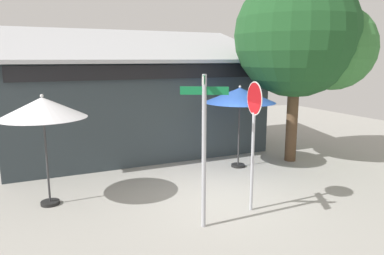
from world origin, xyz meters
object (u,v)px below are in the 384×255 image
at_px(patio_umbrella_ivory_left, 43,109).
at_px(patio_umbrella_royal_blue_center, 240,96).
at_px(shade_tree, 305,39).
at_px(stop_sign, 254,123).
at_px(street_sign_post, 204,135).

height_order(patio_umbrella_ivory_left, patio_umbrella_royal_blue_center, patio_umbrella_ivory_left).
relative_size(patio_umbrella_royal_blue_center, shade_tree, 0.42).
xyz_separation_m(stop_sign, patio_umbrella_ivory_left, (-4.23, 2.27, 0.28)).
height_order(stop_sign, patio_umbrella_royal_blue_center, stop_sign).
bearing_deg(stop_sign, street_sign_post, -167.76).
xyz_separation_m(street_sign_post, stop_sign, (1.37, 0.30, 0.10)).
xyz_separation_m(patio_umbrella_ivory_left, shade_tree, (8.03, 0.52, 1.76)).
bearing_deg(patio_umbrella_royal_blue_center, stop_sign, -116.63).
xyz_separation_m(patio_umbrella_royal_blue_center, shade_tree, (2.29, -0.23, 1.78)).
bearing_deg(street_sign_post, shade_tree, 30.79).
bearing_deg(shade_tree, patio_umbrella_royal_blue_center, 174.21).
bearing_deg(patio_umbrella_ivory_left, patio_umbrella_royal_blue_center, 7.42).
bearing_deg(stop_sign, shade_tree, 36.24).
xyz_separation_m(stop_sign, shade_tree, (3.80, 2.79, 2.04)).
distance_m(patio_umbrella_royal_blue_center, shade_tree, 2.91).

